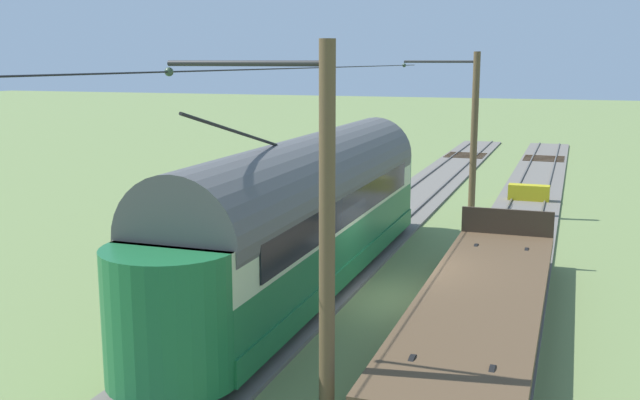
{
  "coord_description": "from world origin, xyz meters",
  "views": [
    {
      "loc": [
        -4.37,
        18.63,
        6.33
      ],
      "look_at": [
        2.6,
        -1.41,
        2.31
      ],
      "focal_mm": 41.5,
      "sensor_mm": 36.0,
      "label": 1
    }
  ],
  "objects_px": {
    "vintage_streetcar": "(308,210)",
    "track_end_bumper": "(529,194)",
    "spare_tie_stack": "(292,227)",
    "catenary_pole_mid_near": "(322,228)",
    "catenary_pole_foreground": "(472,131)",
    "flatcar_adjacent": "(483,294)"
  },
  "relations": [
    {
      "from": "vintage_streetcar",
      "to": "track_end_bumper",
      "type": "distance_m",
      "value": 16.29
    },
    {
      "from": "spare_tie_stack",
      "to": "track_end_bumper",
      "type": "xyz_separation_m",
      "value": [
        -7.83,
        -9.39,
        0.13
      ]
    },
    {
      "from": "catenary_pole_mid_near",
      "to": "track_end_bumper",
      "type": "xyz_separation_m",
      "value": [
        -2.15,
        -22.51,
        -3.11
      ]
    },
    {
      "from": "track_end_bumper",
      "to": "vintage_streetcar",
      "type": "bearing_deg",
      "value": 71.99
    },
    {
      "from": "vintage_streetcar",
      "to": "spare_tie_stack",
      "type": "relative_size",
      "value": 7.17
    },
    {
      "from": "catenary_pole_foreground",
      "to": "catenary_pole_mid_near",
      "type": "distance_m",
      "value": 18.7
    },
    {
      "from": "vintage_streetcar",
      "to": "spare_tie_stack",
      "type": "xyz_separation_m",
      "value": [
        2.82,
        -6.01,
        -1.99
      ]
    },
    {
      "from": "catenary_pole_foreground",
      "to": "catenary_pole_mid_near",
      "type": "bearing_deg",
      "value": 90.0
    },
    {
      "from": "flatcar_adjacent",
      "to": "vintage_streetcar",
      "type": "bearing_deg",
      "value": -17.71
    },
    {
      "from": "vintage_streetcar",
      "to": "catenary_pole_foreground",
      "type": "relative_size",
      "value": 2.58
    },
    {
      "from": "vintage_streetcar",
      "to": "flatcar_adjacent",
      "type": "height_order",
      "value": "vintage_streetcar"
    },
    {
      "from": "vintage_streetcar",
      "to": "track_end_bumper",
      "type": "xyz_separation_m",
      "value": [
        -5.0,
        -15.4,
        -1.86
      ]
    },
    {
      "from": "vintage_streetcar",
      "to": "catenary_pole_mid_near",
      "type": "distance_m",
      "value": 7.77
    },
    {
      "from": "vintage_streetcar",
      "to": "spare_tie_stack",
      "type": "distance_m",
      "value": 6.93
    },
    {
      "from": "spare_tie_stack",
      "to": "track_end_bumper",
      "type": "distance_m",
      "value": 12.22
    },
    {
      "from": "spare_tie_stack",
      "to": "catenary_pole_foreground",
      "type": "bearing_deg",
      "value": -135.52
    },
    {
      "from": "catenary_pole_mid_near",
      "to": "spare_tie_stack",
      "type": "height_order",
      "value": "catenary_pole_mid_near"
    },
    {
      "from": "spare_tie_stack",
      "to": "catenary_pole_mid_near",
      "type": "bearing_deg",
      "value": 113.38
    },
    {
      "from": "catenary_pole_foreground",
      "to": "spare_tie_stack",
      "type": "relative_size",
      "value": 2.78
    },
    {
      "from": "vintage_streetcar",
      "to": "catenary_pole_mid_near",
      "type": "height_order",
      "value": "catenary_pole_mid_near"
    },
    {
      "from": "vintage_streetcar",
      "to": "flatcar_adjacent",
      "type": "relative_size",
      "value": 1.36
    },
    {
      "from": "vintage_streetcar",
      "to": "spare_tie_stack",
      "type": "height_order",
      "value": "vintage_streetcar"
    }
  ]
}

